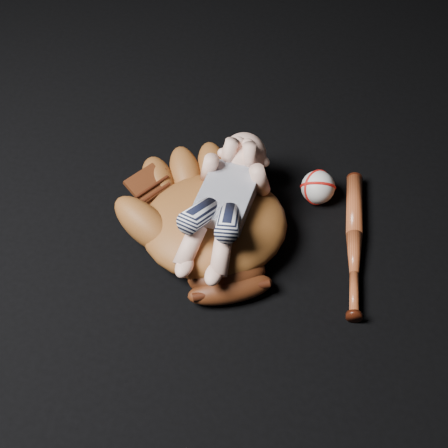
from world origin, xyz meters
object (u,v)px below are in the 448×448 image
object	(u,v)px
baseball_glove	(214,220)
baseball_bat	(354,243)
baseball	(318,187)
newborn_baby	(222,203)

from	to	relation	value
baseball_glove	baseball_bat	bearing A→B (deg)	-16.84
baseball_bat	baseball_glove	bearing A→B (deg)	-176.02
baseball_glove	baseball	bearing A→B (deg)	15.08
newborn_baby	baseball_bat	distance (m)	0.31
newborn_baby	baseball_bat	size ratio (longest dim) A/B	0.96
baseball_glove	baseball_bat	size ratio (longest dim) A/B	1.13
newborn_baby	baseball_bat	world-z (taller)	newborn_baby
baseball_bat	baseball	bearing A→B (deg)	122.67
baseball_glove	newborn_baby	bearing A→B (deg)	-27.32
baseball_bat	baseball	size ratio (longest dim) A/B	5.03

